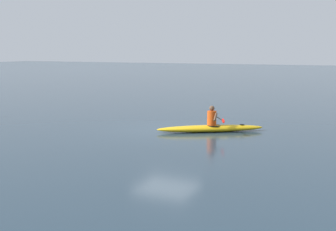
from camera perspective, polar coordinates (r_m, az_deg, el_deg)
name	(u,v)px	position (r m, az deg, el deg)	size (l,w,h in m)	color
ground_plane	(167,130)	(18.92, -0.17, -1.76)	(160.00, 160.00, 0.00)	#283D4C
kayak	(211,128)	(18.48, 5.28, -1.60)	(3.96, 2.87, 0.27)	#EAB214
kayaker	(212,117)	(18.42, 5.50, -0.18)	(1.38, 2.09, 0.78)	#E04C14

